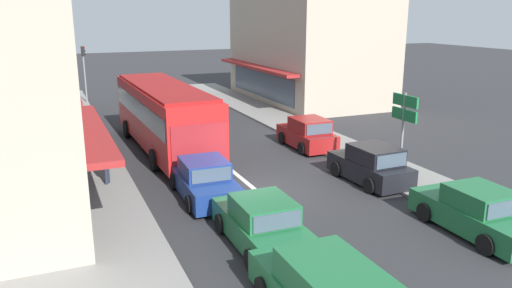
{
  "coord_description": "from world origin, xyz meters",
  "views": [
    {
      "loc": [
        -7.02,
        -16.37,
        6.63
      ],
      "look_at": [
        0.93,
        2.35,
        1.2
      ],
      "focal_mm": 35.0,
      "sensor_mm": 36.0,
      "label": 1
    }
  ],
  "objects_px": {
    "pedestrian_with_handbag_near": "(102,140)",
    "pedestrian_browsing_midblock": "(106,160)",
    "parked_hatchback_kerb_second": "(371,165)",
    "directional_road_sign": "(404,116)",
    "sedan_behind_bus_mid": "(204,180)",
    "traffic_light_downstreet": "(84,65)",
    "sedan_adjacent_lane_trail": "(263,225)",
    "parked_hatchback_kerb_third": "(307,134)",
    "parked_sedan_kerb_front": "(477,213)",
    "city_bus": "(164,113)"
  },
  "relations": [
    {
      "from": "sedan_behind_bus_mid",
      "to": "pedestrian_with_handbag_near",
      "type": "relative_size",
      "value": 2.61
    },
    {
      "from": "city_bus",
      "to": "traffic_light_downstreet",
      "type": "bearing_deg",
      "value": 99.23
    },
    {
      "from": "sedan_adjacent_lane_trail",
      "to": "directional_road_sign",
      "type": "height_order",
      "value": "directional_road_sign"
    },
    {
      "from": "sedan_adjacent_lane_trail",
      "to": "parked_hatchback_kerb_third",
      "type": "bearing_deg",
      "value": 54.6
    },
    {
      "from": "sedan_behind_bus_mid",
      "to": "parked_sedan_kerb_front",
      "type": "height_order",
      "value": "same"
    },
    {
      "from": "sedan_behind_bus_mid",
      "to": "parked_sedan_kerb_front",
      "type": "xyz_separation_m",
      "value": [
        6.8,
        -6.16,
        0.0
      ]
    },
    {
      "from": "parked_hatchback_kerb_third",
      "to": "traffic_light_downstreet",
      "type": "xyz_separation_m",
      "value": [
        -9.04,
        17.13,
        2.15
      ]
    },
    {
      "from": "sedan_adjacent_lane_trail",
      "to": "parked_hatchback_kerb_second",
      "type": "relative_size",
      "value": 1.13
    },
    {
      "from": "sedan_behind_bus_mid",
      "to": "parked_hatchback_kerb_second",
      "type": "bearing_deg",
      "value": -8.42
    },
    {
      "from": "city_bus",
      "to": "parked_hatchback_kerb_second",
      "type": "distance_m",
      "value": 10.24
    },
    {
      "from": "parked_hatchback_kerb_second",
      "to": "directional_road_sign",
      "type": "distance_m",
      "value": 2.31
    },
    {
      "from": "sedan_adjacent_lane_trail",
      "to": "pedestrian_browsing_midblock",
      "type": "distance_m",
      "value": 7.85
    },
    {
      "from": "pedestrian_browsing_midblock",
      "to": "directional_road_sign",
      "type": "bearing_deg",
      "value": -20.24
    },
    {
      "from": "traffic_light_downstreet",
      "to": "pedestrian_with_handbag_near",
      "type": "distance_m",
      "value": 15.9
    },
    {
      "from": "sedan_behind_bus_mid",
      "to": "pedestrian_with_handbag_near",
      "type": "distance_m",
      "value": 6.61
    },
    {
      "from": "sedan_adjacent_lane_trail",
      "to": "sedan_behind_bus_mid",
      "type": "bearing_deg",
      "value": 95.09
    },
    {
      "from": "parked_sedan_kerb_front",
      "to": "directional_road_sign",
      "type": "xyz_separation_m",
      "value": [
        0.9,
        4.76,
        2.04
      ]
    },
    {
      "from": "pedestrian_with_handbag_near",
      "to": "pedestrian_browsing_midblock",
      "type": "relative_size",
      "value": 1.0
    },
    {
      "from": "sedan_adjacent_lane_trail",
      "to": "pedestrian_with_handbag_near",
      "type": "relative_size",
      "value": 2.59
    },
    {
      "from": "pedestrian_with_handbag_near",
      "to": "directional_road_sign",
      "type": "bearing_deg",
      "value": -34.67
    },
    {
      "from": "traffic_light_downstreet",
      "to": "directional_road_sign",
      "type": "distance_m",
      "value": 25.17
    },
    {
      "from": "parked_hatchback_kerb_third",
      "to": "pedestrian_with_handbag_near",
      "type": "bearing_deg",
      "value": 172.11
    },
    {
      "from": "parked_sedan_kerb_front",
      "to": "parked_hatchback_kerb_second",
      "type": "height_order",
      "value": "parked_hatchback_kerb_second"
    },
    {
      "from": "parked_sedan_kerb_front",
      "to": "pedestrian_with_handbag_near",
      "type": "distance_m",
      "value": 15.5
    },
    {
      "from": "city_bus",
      "to": "parked_hatchback_kerb_second",
      "type": "bearing_deg",
      "value": -50.64
    },
    {
      "from": "sedan_adjacent_lane_trail",
      "to": "traffic_light_downstreet",
      "type": "height_order",
      "value": "traffic_light_downstreet"
    },
    {
      "from": "parked_hatchback_kerb_second",
      "to": "pedestrian_browsing_midblock",
      "type": "height_order",
      "value": "pedestrian_browsing_midblock"
    },
    {
      "from": "parked_sedan_kerb_front",
      "to": "traffic_light_downstreet",
      "type": "bearing_deg",
      "value": 107.98
    },
    {
      "from": "city_bus",
      "to": "parked_hatchback_kerb_third",
      "type": "xyz_separation_m",
      "value": [
        6.63,
        -2.3,
        -1.17
      ]
    },
    {
      "from": "sedan_behind_bus_mid",
      "to": "parked_hatchback_kerb_third",
      "type": "distance_m",
      "value": 8.2
    },
    {
      "from": "directional_road_sign",
      "to": "parked_hatchback_kerb_third",
      "type": "bearing_deg",
      "value": 98.65
    },
    {
      "from": "parked_sedan_kerb_front",
      "to": "pedestrian_with_handbag_near",
      "type": "relative_size",
      "value": 2.59
    },
    {
      "from": "directional_road_sign",
      "to": "parked_hatchback_kerb_second",
      "type": "bearing_deg",
      "value": 158.85
    },
    {
      "from": "sedan_adjacent_lane_trail",
      "to": "traffic_light_downstreet",
      "type": "distance_m",
      "value": 26.35
    },
    {
      "from": "sedan_adjacent_lane_trail",
      "to": "pedestrian_browsing_midblock",
      "type": "height_order",
      "value": "pedestrian_browsing_midblock"
    },
    {
      "from": "parked_sedan_kerb_front",
      "to": "parked_hatchback_kerb_third",
      "type": "distance_m",
      "value": 10.75
    },
    {
      "from": "pedestrian_with_handbag_near",
      "to": "pedestrian_browsing_midblock",
      "type": "height_order",
      "value": "same"
    },
    {
      "from": "sedan_behind_bus_mid",
      "to": "traffic_light_downstreet",
      "type": "bearing_deg",
      "value": 95.92
    },
    {
      "from": "traffic_light_downstreet",
      "to": "city_bus",
      "type": "bearing_deg",
      "value": -80.77
    },
    {
      "from": "sedan_adjacent_lane_trail",
      "to": "parked_hatchback_kerb_third",
      "type": "xyz_separation_m",
      "value": [
        6.4,
        9.0,
        0.05
      ]
    },
    {
      "from": "parked_hatchback_kerb_second",
      "to": "pedestrian_with_handbag_near",
      "type": "xyz_separation_m",
      "value": [
        -9.51,
        6.91,
        0.36
      ]
    },
    {
      "from": "sedan_adjacent_lane_trail",
      "to": "parked_hatchback_kerb_third",
      "type": "height_order",
      "value": "parked_hatchback_kerb_third"
    },
    {
      "from": "sedan_behind_bus_mid",
      "to": "traffic_light_downstreet",
      "type": "distance_m",
      "value": 21.94
    },
    {
      "from": "directional_road_sign",
      "to": "pedestrian_browsing_midblock",
      "type": "bearing_deg",
      "value": 159.76
    },
    {
      "from": "sedan_adjacent_lane_trail",
      "to": "sedan_behind_bus_mid",
      "type": "height_order",
      "value": "same"
    },
    {
      "from": "pedestrian_browsing_midblock",
      "to": "city_bus",
      "type": "bearing_deg",
      "value": 52.59
    },
    {
      "from": "directional_road_sign",
      "to": "pedestrian_with_handbag_near",
      "type": "distance_m",
      "value": 12.99
    },
    {
      "from": "parked_hatchback_kerb_second",
      "to": "pedestrian_with_handbag_near",
      "type": "distance_m",
      "value": 11.76
    },
    {
      "from": "sedan_adjacent_lane_trail",
      "to": "parked_sedan_kerb_front",
      "type": "xyz_separation_m",
      "value": [
        6.4,
        -1.75,
        0.0
      ]
    },
    {
      "from": "parked_hatchback_kerb_second",
      "to": "directional_road_sign",
      "type": "bearing_deg",
      "value": -21.15
    }
  ]
}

